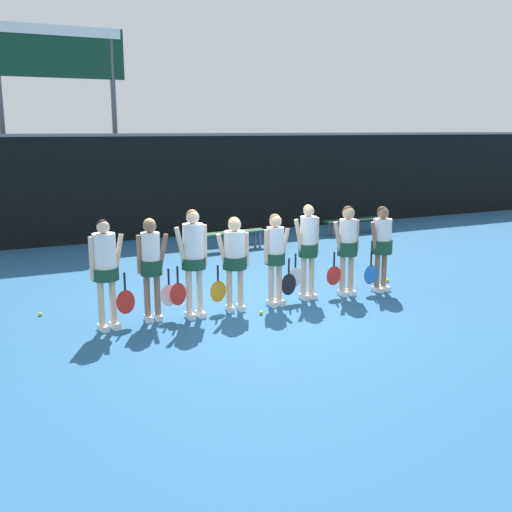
{
  "coord_description": "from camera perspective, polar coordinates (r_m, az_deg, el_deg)",
  "views": [
    {
      "loc": [
        -4.4,
        -9.05,
        3.06
      ],
      "look_at": [
        -0.05,
        -0.01,
        0.92
      ],
      "focal_mm": 42.0,
      "sensor_mm": 36.0,
      "label": 1
    }
  ],
  "objects": [
    {
      "name": "player_7",
      "position": [
        11.55,
        11.88,
        1.38
      ],
      "size": [
        0.67,
        0.4,
        1.64
      ],
      "rotation": [
        0.0,
        0.0,
        0.19
      ],
      "color": "#8C664C",
      "rests_on": "ground_plane"
    },
    {
      "name": "player_3",
      "position": [
        10.09,
        -2.08,
        0.04
      ],
      "size": [
        0.69,
        0.41,
        1.62
      ],
      "rotation": [
        0.0,
        0.0,
        -0.18
      ],
      "color": "beige",
      "rests_on": "ground_plane"
    },
    {
      "name": "bench_courtside",
      "position": [
        15.37,
        -2.43,
        2.08
      ],
      "size": [
        1.98,
        0.51,
        0.46
      ],
      "rotation": [
        0.0,
        0.0,
        0.08
      ],
      "color": "#19472D",
      "rests_on": "ground_plane"
    },
    {
      "name": "tennis_ball_1",
      "position": [
        12.46,
        12.43,
        -2.29
      ],
      "size": [
        0.07,
        0.07,
        0.07
      ],
      "primitive_type": "sphere",
      "color": "#CCE033",
      "rests_on": "ground_plane"
    },
    {
      "name": "player_6",
      "position": [
        11.16,
        8.68,
        1.27
      ],
      "size": [
        0.67,
        0.37,
        1.68
      ],
      "rotation": [
        0.0,
        0.0,
        -0.08
      ],
      "color": "tan",
      "rests_on": "ground_plane"
    },
    {
      "name": "tennis_ball_3",
      "position": [
        10.33,
        -9.27,
        -5.15
      ],
      "size": [
        0.07,
        0.07,
        0.07
      ],
      "primitive_type": "sphere",
      "color": "#CCE033",
      "rests_on": "ground_plane"
    },
    {
      "name": "tennis_ball_2",
      "position": [
        10.08,
        0.49,
        -5.43
      ],
      "size": [
        0.07,
        0.07,
        0.07
      ],
      "primitive_type": "sphere",
      "color": "#CCE033",
      "rests_on": "ground_plane"
    },
    {
      "name": "player_0",
      "position": [
        9.39,
        -14.13,
        -0.84
      ],
      "size": [
        0.68,
        0.4,
        1.72
      ],
      "rotation": [
        0.0,
        0.0,
        0.18
      ],
      "color": "beige",
      "rests_on": "ground_plane"
    },
    {
      "name": "player_1",
      "position": [
        9.7,
        -9.93,
        -0.49
      ],
      "size": [
        0.64,
        0.35,
        1.67
      ],
      "rotation": [
        0.0,
        0.0,
        -0.12
      ],
      "color": "#8C664C",
      "rests_on": "ground_plane"
    },
    {
      "name": "bench_far",
      "position": [
        18.06,
        9.5,
        3.33
      ],
      "size": [
        2.17,
        0.42,
        0.43
      ],
      "rotation": [
        0.0,
        0.0,
        0.03
      ],
      "color": "#19472D",
      "rests_on": "ground_plane"
    },
    {
      "name": "ground_plane",
      "position": [
        10.52,
        0.22,
        -4.86
      ],
      "size": [
        140.0,
        140.0,
        0.0
      ],
      "primitive_type": "plane",
      "color": "#235684"
    },
    {
      "name": "scoreboard",
      "position": [
        17.78,
        -18.4,
        16.13
      ],
      "size": [
        3.64,
        0.15,
        5.76
      ],
      "color": "#515156",
      "rests_on": "ground_plane"
    },
    {
      "name": "fence_windscreen",
      "position": [
        17.03,
        -10.67,
        6.52
      ],
      "size": [
        60.0,
        0.08,
        2.93
      ],
      "color": "black",
      "rests_on": "ground_plane"
    },
    {
      "name": "player_5",
      "position": [
        10.83,
        4.96,
        1.11
      ],
      "size": [
        0.64,
        0.35,
        1.73
      ],
      "rotation": [
        0.0,
        0.0,
        0.01
      ],
      "color": "beige",
      "rests_on": "ground_plane"
    },
    {
      "name": "player_4",
      "position": [
        10.4,
        1.89,
        0.35
      ],
      "size": [
        0.64,
        0.35,
        1.63
      ],
      "rotation": [
        0.0,
        0.0,
        0.07
      ],
      "color": "beige",
      "rests_on": "ground_plane"
    },
    {
      "name": "tennis_ball_4",
      "position": [
        10.63,
        -19.87,
        -5.23
      ],
      "size": [
        0.06,
        0.06,
        0.06
      ],
      "primitive_type": "sphere",
      "color": "#CCE033",
      "rests_on": "ground_plane"
    },
    {
      "name": "player_2",
      "position": [
        9.73,
        -6.01,
        0.22
      ],
      "size": [
        0.67,
        0.39,
        1.79
      ],
      "rotation": [
        0.0,
        0.0,
        0.04
      ],
      "color": "beige",
      "rests_on": "ground_plane"
    }
  ]
}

